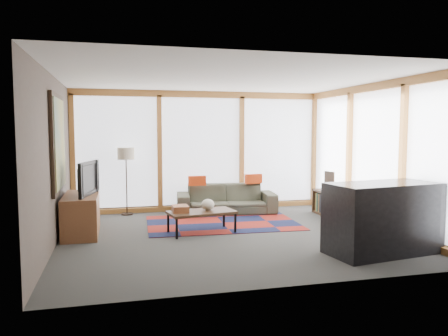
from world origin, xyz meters
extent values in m
plane|color=#32322F|center=(0.00, 0.00, 0.00)|extent=(5.50, 5.50, 0.00)
cube|color=#483A33|center=(-2.75, 0.00, 1.30)|extent=(0.04, 5.00, 2.60)
cube|color=#483A33|center=(0.00, -2.50, 1.30)|extent=(5.50, 0.04, 2.60)
cube|color=silver|center=(0.00, 0.00, 2.60)|extent=(5.50, 5.00, 0.04)
cube|color=white|center=(0.00, 2.47, 1.30)|extent=(5.30, 0.02, 2.35)
cube|color=white|center=(2.72, 0.00, 1.30)|extent=(0.02, 4.80, 2.35)
cube|color=black|center=(-2.71, 0.30, 1.55)|extent=(0.05, 1.35, 1.55)
cube|color=gold|center=(-2.69, 0.30, 1.55)|extent=(0.02, 1.20, 1.40)
cube|color=maroon|center=(0.10, 0.94, 0.01)|extent=(2.89, 1.94, 0.01)
imported|color=#363829|center=(0.43, 1.93, 0.30)|extent=(2.15, 1.04, 0.61)
cube|color=#B1330F|center=(-0.19, 1.94, 0.71)|extent=(0.37, 0.12, 0.20)
cube|color=#B1330F|center=(1.05, 1.98, 0.71)|extent=(0.38, 0.15, 0.20)
cube|color=brown|center=(-0.79, 0.30, 0.43)|extent=(0.26, 0.33, 0.11)
ellipsoid|color=beige|center=(-0.31, 0.33, 0.48)|extent=(0.25, 0.25, 0.20)
ellipsoid|color=black|center=(2.43, 0.02, 0.56)|extent=(0.23, 0.23, 0.10)
ellipsoid|color=black|center=(2.46, 0.36, 0.54)|extent=(0.15, 0.15, 0.07)
cube|color=black|center=(2.50, 1.29, 0.70)|extent=(0.09, 0.30, 0.39)
cube|color=brown|center=(-2.42, 0.70, 0.34)|extent=(0.56, 1.34, 0.67)
imported|color=black|center=(-2.37, 0.65, 0.96)|extent=(0.36, 0.99, 0.57)
cube|color=black|center=(1.86, -1.55, 0.51)|extent=(1.69, 0.97, 1.01)
camera|label=1|loc=(-1.84, -6.97, 1.76)|focal=35.00mm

